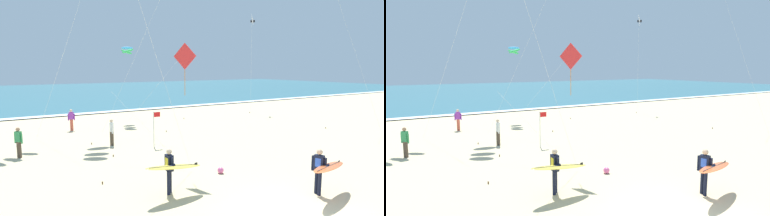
% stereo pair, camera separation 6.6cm
% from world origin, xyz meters
% --- Properties ---
extents(ocean_water, '(160.00, 60.00, 0.08)m').
position_xyz_m(ocean_water, '(0.00, 55.72, 0.04)').
color(ocean_water, '#336B7A').
rests_on(ocean_water, ground).
extents(shoreline_foam, '(160.00, 1.24, 0.01)m').
position_xyz_m(shoreline_foam, '(0.00, 26.02, 0.09)').
color(shoreline_foam, white).
rests_on(shoreline_foam, ocean_water).
extents(surfer_lead, '(2.25, 0.94, 1.71)m').
position_xyz_m(surfer_lead, '(-2.74, 3.82, 1.05)').
color(surfer_lead, black).
rests_on(surfer_lead, ground).
extents(surfer_trailing, '(2.53, 1.20, 1.71)m').
position_xyz_m(surfer_trailing, '(1.93, 0.93, 1.05)').
color(surfer_trailing, black).
rests_on(surfer_trailing, ground).
extents(kite_diamond_scarlet_near, '(2.39, 4.43, 5.68)m').
position_xyz_m(kite_diamond_scarlet_near, '(-0.99, 6.08, 4.90)').
color(kite_diamond_scarlet_near, red).
rests_on(kite_diamond_scarlet_near, ground).
extents(kite_arc_cobalt_low, '(5.48, 2.53, 6.34)m').
position_xyz_m(kite_arc_cobalt_low, '(1.50, 19.73, 6.03)').
color(kite_arc_cobalt_low, green).
rests_on(kite_arc_cobalt_low, ground).
extents(kite_delta_ivory_close, '(1.79, 1.80, 10.14)m').
position_xyz_m(kite_delta_ivory_close, '(14.99, 19.32, 9.47)').
color(kite_delta_ivory_close, white).
rests_on(kite_delta_ivory_close, ground).
extents(bystander_green_top, '(0.36, 0.39, 1.59)m').
position_xyz_m(bystander_green_top, '(-7.20, 12.18, 0.81)').
color(bystander_green_top, '#4C3D2D').
rests_on(bystander_green_top, ground).
extents(bystander_white_top, '(0.22, 0.50, 1.59)m').
position_xyz_m(bystander_white_top, '(-2.33, 12.24, 0.81)').
color(bystander_white_top, '#4C3D2D').
rests_on(bystander_white_top, ground).
extents(bystander_purple_top, '(0.48, 0.27, 1.59)m').
position_xyz_m(bystander_purple_top, '(-3.50, 18.13, 0.81)').
color(bystander_purple_top, '#D8593F').
rests_on(bystander_purple_top, ground).
extents(lifeguard_flag, '(0.45, 0.05, 2.10)m').
position_xyz_m(lifeguard_flag, '(-0.28, 10.61, 1.27)').
color(lifeguard_flag, silver).
rests_on(lifeguard_flag, ground).
extents(beach_ball, '(0.28, 0.28, 0.28)m').
position_xyz_m(beach_ball, '(0.21, 4.81, 0.14)').
color(beach_ball, pink).
rests_on(beach_ball, ground).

